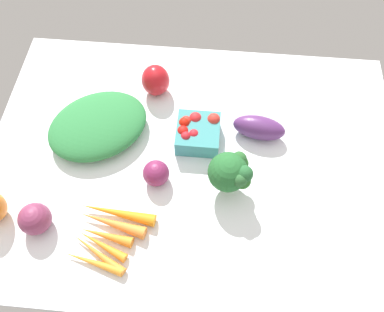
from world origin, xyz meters
TOP-DOWN VIEW (x-y plane):
  - tablecloth at (0.00, 0.00)cm, footprint 104.00×76.00cm
  - leafy_greens_clump at (-24.79, 6.23)cm, footprint 32.55×30.91cm
  - carrot_bunch at (-17.10, -20.85)cm, footprint 19.27×16.71cm
  - red_onion_near_basket at (-33.33, -20.03)cm, footprint 7.29×7.29cm
  - eggplant at (16.35, 9.18)cm, footprint 14.12×7.99cm
  - bell_pepper_red at (-11.77, 21.05)cm, footprint 9.85×9.85cm
  - broccoli_head at (9.44, -6.45)cm, footprint 10.08×9.33cm
  - berry_basket at (0.72, 6.49)cm, footprint 10.80×10.80cm
  - red_onion_center at (-8.06, -6.11)cm, footprint 6.37×6.37cm

SIDE VIEW (x-z plane):
  - tablecloth at x=0.00cm, z-range 0.00..2.00cm
  - carrot_bunch at x=-17.10cm, z-range 1.82..4.78cm
  - leafy_greens_clump at x=-24.79cm, z-range 2.00..8.07cm
  - eggplant at x=16.35cm, z-range 2.00..8.11cm
  - berry_basket at x=0.72cm, z-range 1.87..8.39cm
  - red_onion_center at x=-8.06cm, z-range 2.00..8.37cm
  - red_onion_near_basket at x=-33.33cm, z-range 2.00..9.29cm
  - bell_pepper_red at x=-11.77cm, z-range 2.00..11.01cm
  - broccoli_head at x=9.44cm, z-range 3.39..15.37cm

